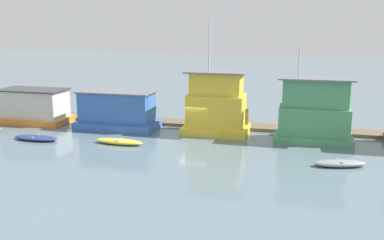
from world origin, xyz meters
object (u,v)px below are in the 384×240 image
at_px(dinghy_grey, 340,163).
at_px(houseboat_orange, 34,107).
at_px(dinghy_yellow, 119,142).
at_px(dinghy_navy, 36,138).
at_px(houseboat_yellow, 216,106).
at_px(houseboat_green, 314,113).
at_px(mooring_post_near_left, 62,110).
at_px(houseboat_blue, 117,111).
at_px(mooring_post_centre, 247,120).

bearing_deg(dinghy_grey, houseboat_orange, 166.94).
bearing_deg(dinghy_yellow, houseboat_orange, 155.36).
bearing_deg(dinghy_navy, dinghy_yellow, 4.63).
height_order(houseboat_yellow, dinghy_yellow, houseboat_yellow).
height_order(houseboat_green, dinghy_navy, houseboat_green).
height_order(houseboat_yellow, dinghy_grey, houseboat_yellow).
bearing_deg(dinghy_navy, houseboat_green, 13.69).
distance_m(houseboat_green, mooring_post_near_left, 23.93).
xyz_separation_m(houseboat_orange, dinghy_yellow, (11.05, -5.07, -1.34)).
bearing_deg(houseboat_blue, houseboat_green, -0.11).
distance_m(houseboat_blue, mooring_post_near_left, 6.94).
relative_size(houseboat_blue, houseboat_yellow, 0.76).
bearing_deg(mooring_post_near_left, dinghy_yellow, -36.29).
bearing_deg(houseboat_blue, dinghy_yellow, -64.68).
distance_m(dinghy_navy, mooring_post_near_left, 7.44).
xyz_separation_m(dinghy_grey, mooring_post_near_left, (-25.50, 7.91, 0.79)).
relative_size(houseboat_yellow, dinghy_grey, 2.63).
distance_m(dinghy_navy, mooring_post_centre, 17.91).
relative_size(dinghy_yellow, mooring_post_centre, 1.91).
distance_m(houseboat_yellow, houseboat_green, 8.16).
bearing_deg(houseboat_yellow, houseboat_green, -4.55).
xyz_separation_m(houseboat_blue, houseboat_yellow, (9.01, 0.61, 0.80)).
bearing_deg(houseboat_green, dinghy_yellow, -162.17).
distance_m(mooring_post_centre, mooring_post_near_left, 18.23).
xyz_separation_m(houseboat_blue, dinghy_yellow, (2.28, -4.81, -1.41)).
relative_size(houseboat_orange, dinghy_grey, 1.83).
height_order(houseboat_orange, houseboat_blue, houseboat_blue).
height_order(dinghy_navy, dinghy_yellow, dinghy_yellow).
distance_m(dinghy_yellow, dinghy_grey, 16.59).
height_order(houseboat_orange, houseboat_yellow, houseboat_yellow).
height_order(houseboat_orange, mooring_post_near_left, houseboat_orange).
bearing_deg(mooring_post_centre, dinghy_yellow, -144.64).
xyz_separation_m(dinghy_yellow, dinghy_grey, (16.53, -1.33, 0.01)).
xyz_separation_m(houseboat_yellow, houseboat_green, (8.14, -0.65, -0.07)).
relative_size(houseboat_green, mooring_post_near_left, 3.59).
distance_m(houseboat_yellow, dinghy_grey, 12.11).
relative_size(houseboat_orange, mooring_post_centre, 3.16).
bearing_deg(mooring_post_near_left, houseboat_green, -4.32).
bearing_deg(houseboat_yellow, dinghy_yellow, -141.11).
xyz_separation_m(dinghy_navy, mooring_post_near_left, (-1.84, 7.16, 0.84)).
bearing_deg(dinghy_grey, houseboat_yellow, 145.43).
bearing_deg(dinghy_grey, mooring_post_near_left, 162.76).
height_order(dinghy_grey, mooring_post_centre, mooring_post_centre).
relative_size(houseboat_orange, houseboat_blue, 0.92).
relative_size(houseboat_green, dinghy_grey, 2.02).
xyz_separation_m(houseboat_blue, dinghy_grey, (18.81, -6.14, -1.39)).
height_order(houseboat_blue, dinghy_yellow, houseboat_blue).
xyz_separation_m(houseboat_blue, mooring_post_centre, (11.55, 1.77, -0.57)).
bearing_deg(houseboat_yellow, mooring_post_centre, 24.37).
bearing_deg(houseboat_blue, houseboat_orange, 178.35).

